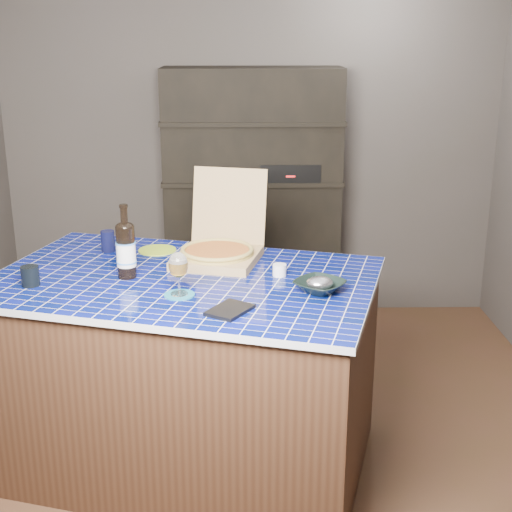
{
  "coord_description": "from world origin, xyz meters",
  "views": [
    {
      "loc": [
        -0.06,
        -3.32,
        2.04
      ],
      "look_at": [
        -0.0,
        0.0,
        0.98
      ],
      "focal_mm": 50.0,
      "sensor_mm": 36.0,
      "label": 1
    }
  ],
  "objects_px": {
    "mead_bottle": "(126,249)",
    "kitchen_island": "(185,371)",
    "pizza_box": "(219,249)",
    "bowl": "(320,286)",
    "wine_glass": "(178,266)",
    "dvd_case": "(230,310)"
  },
  "relations": [
    {
      "from": "mead_bottle",
      "to": "kitchen_island",
      "type": "bearing_deg",
      "value": -2.11
    },
    {
      "from": "kitchen_island",
      "to": "pizza_box",
      "type": "distance_m",
      "value": 0.61
    },
    {
      "from": "mead_bottle",
      "to": "bowl",
      "type": "relative_size",
      "value": 1.66
    },
    {
      "from": "wine_glass",
      "to": "dvd_case",
      "type": "xyz_separation_m",
      "value": [
        0.22,
        -0.19,
        -0.13
      ]
    },
    {
      "from": "dvd_case",
      "to": "bowl",
      "type": "distance_m",
      "value": 0.45
    },
    {
      "from": "mead_bottle",
      "to": "dvd_case",
      "type": "relative_size",
      "value": 1.84
    },
    {
      "from": "pizza_box",
      "to": "wine_glass",
      "type": "relative_size",
      "value": 2.9
    },
    {
      "from": "kitchen_island",
      "to": "wine_glass",
      "type": "height_order",
      "value": "wine_glass"
    },
    {
      "from": "kitchen_island",
      "to": "wine_glass",
      "type": "relative_size",
      "value": 10.52
    },
    {
      "from": "kitchen_island",
      "to": "pizza_box",
      "type": "bearing_deg",
      "value": 73.01
    },
    {
      "from": "mead_bottle",
      "to": "bowl",
      "type": "bearing_deg",
      "value": -13.33
    },
    {
      "from": "dvd_case",
      "to": "bowl",
      "type": "relative_size",
      "value": 0.9
    },
    {
      "from": "pizza_box",
      "to": "mead_bottle",
      "type": "xyz_separation_m",
      "value": [
        -0.41,
        -0.23,
        0.08
      ]
    },
    {
      "from": "kitchen_island",
      "to": "wine_glass",
      "type": "bearing_deg",
      "value": -72.28
    },
    {
      "from": "kitchen_island",
      "to": "dvd_case",
      "type": "bearing_deg",
      "value": -45.48
    },
    {
      "from": "kitchen_island",
      "to": "pizza_box",
      "type": "xyz_separation_m",
      "value": [
        0.16,
        0.24,
        0.54
      ]
    },
    {
      "from": "kitchen_island",
      "to": "bowl",
      "type": "bearing_deg",
      "value": -1.57
    },
    {
      "from": "dvd_case",
      "to": "pizza_box",
      "type": "bearing_deg",
      "value": 128.19
    },
    {
      "from": "pizza_box",
      "to": "bowl",
      "type": "distance_m",
      "value": 0.63
    },
    {
      "from": "kitchen_island",
      "to": "wine_glass",
      "type": "xyz_separation_m",
      "value": [
        0.01,
        -0.23,
        0.61
      ]
    },
    {
      "from": "wine_glass",
      "to": "bowl",
      "type": "distance_m",
      "value": 0.61
    },
    {
      "from": "mead_bottle",
      "to": "pizza_box",
      "type": "bearing_deg",
      "value": 29.68
    }
  ]
}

